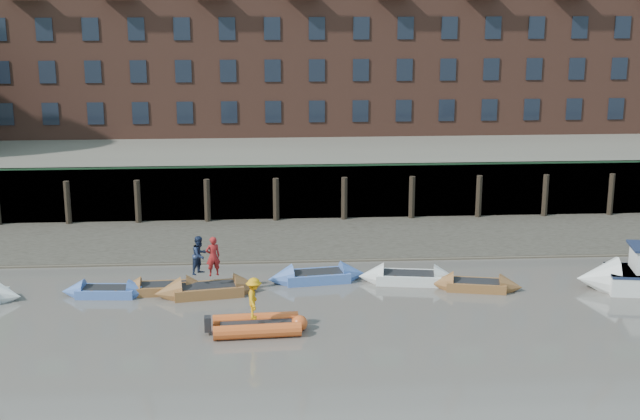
{
  "coord_description": "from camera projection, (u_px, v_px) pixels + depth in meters",
  "views": [
    {
      "loc": [
        -2.6,
        -28.73,
        13.81
      ],
      "look_at": [
        -0.04,
        12.0,
        3.2
      ],
      "focal_mm": 50.0,
      "sensor_mm": 36.0,
      "label": 1
    }
  ],
  "objects": [
    {
      "name": "rowboat_6",
      "position": [
        476.0,
        285.0,
        40.77
      ],
      "size": [
        4.32,
        2.04,
        1.21
      ],
      "rotation": [
        0.0,
        0.0,
        -0.21
      ],
      "color": "brown",
      "rests_on": "ground"
    },
    {
      "name": "rowboat_4",
      "position": [
        317.0,
        276.0,
        41.89
      ],
      "size": [
        4.81,
        1.97,
        1.35
      ],
      "rotation": [
        0.0,
        0.0,
        0.14
      ],
      "color": "#4466B1",
      "rests_on": "ground"
    },
    {
      "name": "river_wall",
      "position": [
        310.0,
        192.0,
        52.6
      ],
      "size": [
        110.0,
        1.23,
        3.3
      ],
      "color": "#2D2A26",
      "rests_on": "ground"
    },
    {
      "name": "rowboat_5",
      "position": [
        409.0,
        278.0,
        41.71
      ],
      "size": [
        4.86,
        2.08,
        1.37
      ],
      "rotation": [
        0.0,
        0.0,
        -0.16
      ],
      "color": "silver",
      "rests_on": "ground"
    },
    {
      "name": "foreshore",
      "position": [
        314.0,
        239.0,
        48.77
      ],
      "size": [
        110.0,
        8.0,
        0.5
      ],
      "primitive_type": "cube",
      "color": "#3D382F",
      "rests_on": "ground"
    },
    {
      "name": "rowboat_2",
      "position": [
        164.0,
        288.0,
        40.38
      ],
      "size": [
        4.13,
        1.37,
        1.18
      ],
      "rotation": [
        0.0,
        0.0,
        0.05
      ],
      "color": "brown",
      "rests_on": "ground"
    },
    {
      "name": "ground",
      "position": [
        342.0,
        383.0,
        31.38
      ],
      "size": [
        220.0,
        220.0,
        0.0
      ],
      "primitive_type": "plane",
      "color": "#5D5750",
      "rests_on": "ground"
    },
    {
      "name": "person_rower_a",
      "position": [
        213.0,
        256.0,
        39.66
      ],
      "size": [
        0.76,
        0.62,
        1.8
      ],
      "primitive_type": "imported",
      "rotation": [
        0.0,
        0.0,
        3.47
      ],
      "color": "maroon",
      "rests_on": "rowboat_3"
    },
    {
      "name": "person_rib_crew",
      "position": [
        254.0,
        298.0,
        35.47
      ],
      "size": [
        0.66,
        1.11,
        1.7
      ],
      "primitive_type": "imported",
      "rotation": [
        0.0,
        0.0,
        1.54
      ],
      "color": "orange",
      "rests_on": "rib_tender"
    },
    {
      "name": "rib_tender",
      "position": [
        260.0,
        325.0,
        35.86
      ],
      "size": [
        3.88,
        2.02,
        0.66
      ],
      "rotation": [
        0.0,
        0.0,
        0.07
      ],
      "color": "#CE511E",
      "rests_on": "ground"
    },
    {
      "name": "bank_terrace",
      "position": [
        300.0,
        149.0,
        65.75
      ],
      "size": [
        110.0,
        28.0,
        3.2
      ],
      "primitive_type": "cube",
      "color": "#5E594D",
      "rests_on": "ground"
    },
    {
      "name": "mud_band",
      "position": [
        318.0,
        258.0,
        45.48
      ],
      "size": [
        110.0,
        1.6,
        0.1
      ],
      "primitive_type": "cube",
      "color": "#4C4336",
      "rests_on": "ground"
    },
    {
      "name": "rowboat_1",
      "position": [
        106.0,
        292.0,
        39.97
      ],
      "size": [
        4.07,
        1.44,
        1.16
      ],
      "rotation": [
        0.0,
        0.0,
        -0.07
      ],
      "color": "#4466B1",
      "rests_on": "ground"
    },
    {
      "name": "person_rower_b",
      "position": [
        200.0,
        255.0,
        39.88
      ],
      "size": [
        1.05,
        1.08,
        1.76
      ],
      "primitive_type": "imported",
      "rotation": [
        0.0,
        0.0,
        0.93
      ],
      "color": "#19233F",
      "rests_on": "rowboat_3"
    },
    {
      "name": "rowboat_3",
      "position": [
        208.0,
        290.0,
        40.04
      ],
      "size": [
        4.96,
        2.18,
        1.39
      ],
      "rotation": [
        0.0,
        0.0,
        0.17
      ],
      "color": "brown",
      "rests_on": "ground"
    }
  ]
}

